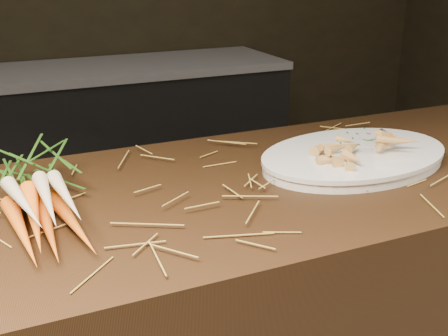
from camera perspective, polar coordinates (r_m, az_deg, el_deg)
The scene contains 6 objects.
back_counter at distance 3.15m, azimuth -10.70°, elevation 2.72°, with size 1.82×0.62×0.84m.
straw_bedding at distance 1.20m, azimuth -4.38°, elevation -2.21°, with size 1.40×0.60×0.02m, color olive, non-canonical shape.
root_veg_bunch at distance 1.19m, azimuth -18.71°, elevation -1.60°, with size 0.17×0.50×0.09m.
serving_platter at distance 1.40m, azimuth 13.09°, elevation 0.97°, with size 0.50×0.33×0.03m, color white, non-canonical shape.
roasted_veg_heap at distance 1.39m, azimuth 13.23°, elevation 2.56°, with size 0.24×0.18×0.06m, color #BD9645, non-canonical shape.
serving_fork at distance 1.51m, azimuth 18.54°, elevation 2.45°, with size 0.02×0.19×0.00m, color silver.
Camera 1 is at (-0.36, -0.74, 1.38)m, focal length 45.00 mm.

